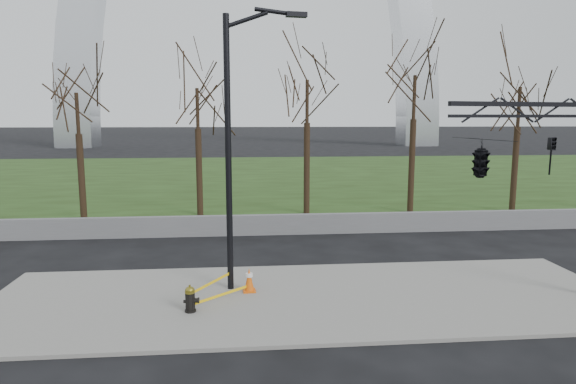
{
  "coord_description": "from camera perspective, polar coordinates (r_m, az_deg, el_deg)",
  "views": [
    {
      "loc": [
        -1.8,
        -13.41,
        5.18
      ],
      "look_at": [
        -0.39,
        2.0,
        2.82
      ],
      "focal_mm": 30.82,
      "sensor_mm": 36.0,
      "label": 1
    }
  ],
  "objects": [
    {
      "name": "sidewalk",
      "position": [
        14.47,
        2.31,
        -12.11
      ],
      "size": [
        18.0,
        6.0,
        0.1
      ],
      "primitive_type": "cube",
      "color": "gray",
      "rests_on": "ground"
    },
    {
      "name": "traffic_signal_mast",
      "position": [
        13.9,
        23.87,
        3.66
      ],
      "size": [
        5.02,
        2.54,
        6.0
      ],
      "rotation": [
        0.0,
        0.0,
        0.2
      ],
      "color": "black",
      "rests_on": "ground"
    },
    {
      "name": "fire_hydrant",
      "position": [
        13.52,
        -11.18,
        -12.05
      ],
      "size": [
        0.45,
        0.3,
        0.73
      ],
      "rotation": [
        0.0,
        0.0,
        -0.07
      ],
      "color": "black",
      "rests_on": "sidewalk"
    },
    {
      "name": "caution_tape",
      "position": [
        14.19,
        -8.24,
        -11.01
      ],
      "size": [
        1.57,
        1.7,
        0.39
      ],
      "color": "yellow",
      "rests_on": "ground"
    },
    {
      "name": "street_light",
      "position": [
        14.32,
        -6.03,
        6.67
      ],
      "size": [
        2.39,
        0.47,
        8.21
      ],
      "rotation": [
        0.0,
        0.0,
        0.12
      ],
      "color": "black",
      "rests_on": "ground"
    },
    {
      "name": "traffic_cone",
      "position": [
        14.75,
        -4.5,
        -10.05
      ],
      "size": [
        0.39,
        0.39,
        0.71
      ],
      "rotation": [
        0.0,
        0.0,
        0.06
      ],
      "color": "#DC560B",
      "rests_on": "sidewalk"
    },
    {
      "name": "grass_strip",
      "position": [
        43.75,
        -2.84,
        1.88
      ],
      "size": [
        120.0,
        40.0,
        0.06
      ],
      "primitive_type": "cube",
      "color": "#223513",
      "rests_on": "ground"
    },
    {
      "name": "ground",
      "position": [
        14.49,
        2.31,
        -12.29
      ],
      "size": [
        500.0,
        500.0,
        0.0
      ],
      "primitive_type": "plane",
      "color": "black",
      "rests_on": "ground"
    },
    {
      "name": "guardrail",
      "position": [
        22.0,
        -0.42,
        -3.76
      ],
      "size": [
        60.0,
        0.3,
        0.9
      ],
      "primitive_type": "cube",
      "color": "#59595B",
      "rests_on": "ground"
    },
    {
      "name": "tree_row",
      "position": [
        26.18,
        8.47,
        5.84
      ],
      "size": [
        54.76,
        4.0,
        7.88
      ],
      "color": "black",
      "rests_on": "ground"
    }
  ]
}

